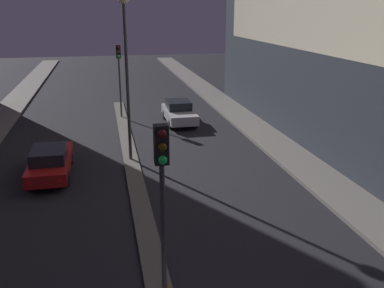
# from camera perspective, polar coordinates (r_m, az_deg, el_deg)

# --- Properties ---
(median_strip) EXTENTS (0.76, 28.09, 0.11)m
(median_strip) POSITION_cam_1_polar(r_m,az_deg,el_deg) (22.29, -8.15, -2.10)
(median_strip) COLOR #56544F
(median_strip) RESTS_ON ground
(traffic_light_near) EXTENTS (0.32, 0.42, 5.02)m
(traffic_light_near) POSITION_cam_1_polar(r_m,az_deg,el_deg) (9.75, -3.98, -5.21)
(traffic_light_near) COLOR #383838
(traffic_light_near) RESTS_ON median_strip
(traffic_light_mid) EXTENTS (0.32, 0.42, 5.02)m
(traffic_light_mid) POSITION_cam_1_polar(r_m,az_deg,el_deg) (30.32, -9.72, 10.34)
(traffic_light_mid) COLOR #383838
(traffic_light_mid) RESTS_ON median_strip
(street_lamp) EXTENTS (0.60, 0.60, 8.18)m
(street_lamp) POSITION_cam_1_polar(r_m,az_deg,el_deg) (21.05, -8.88, 13.44)
(street_lamp) COLOR #383838
(street_lamp) RESTS_ON median_strip
(car_left_lane) EXTENTS (1.76, 4.78, 1.44)m
(car_left_lane) POSITION_cam_1_polar(r_m,az_deg,el_deg) (20.96, -18.38, -2.20)
(car_left_lane) COLOR maroon
(car_left_lane) RESTS_ON ground
(car_right_lane) EXTENTS (1.83, 4.42, 1.49)m
(car_right_lane) POSITION_cam_1_polar(r_m,az_deg,el_deg) (29.19, -1.73, 4.28)
(car_right_lane) COLOR #B2B2B7
(car_right_lane) RESTS_ON ground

